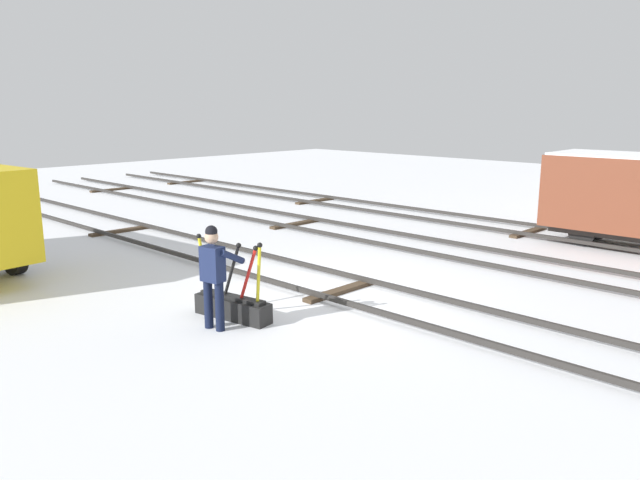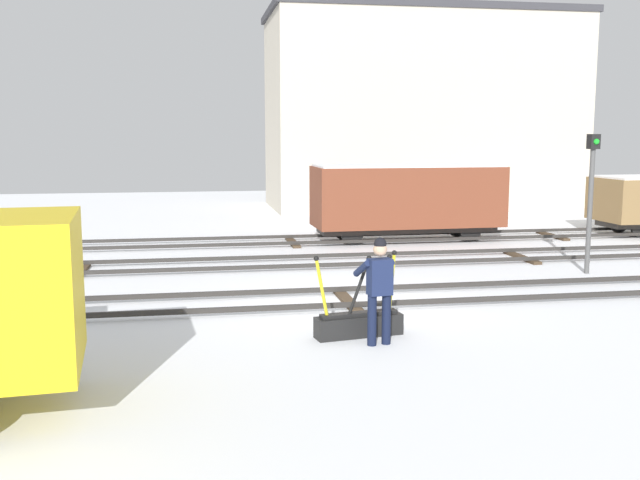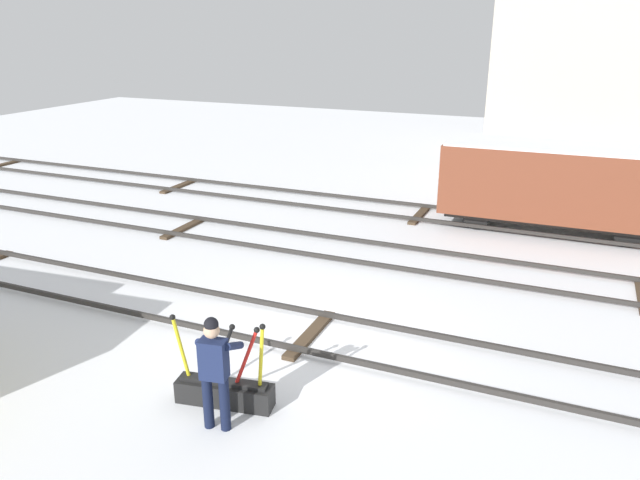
# 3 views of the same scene
# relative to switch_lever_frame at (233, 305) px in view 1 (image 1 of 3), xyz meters

# --- Properties ---
(ground_plane) EXTENTS (60.00, 60.00, 0.00)m
(ground_plane) POSITION_rel_switch_lever_frame_xyz_m (0.33, 2.47, -0.25)
(ground_plane) COLOR white
(track_main_line) EXTENTS (44.00, 1.94, 0.18)m
(track_main_line) POSITION_rel_switch_lever_frame_xyz_m (0.33, 2.47, -0.14)
(track_main_line) COLOR #2D2B28
(track_main_line) RESTS_ON ground_plane
(track_siding_near) EXTENTS (44.00, 1.94, 0.18)m
(track_siding_near) POSITION_rel_switch_lever_frame_xyz_m (0.33, 6.82, -0.14)
(track_siding_near) COLOR #2D2B28
(track_siding_near) RESTS_ON ground_plane
(track_siding_far) EXTENTS (44.00, 1.94, 0.18)m
(track_siding_far) POSITION_rel_switch_lever_frame_xyz_m (0.33, 10.70, -0.14)
(track_siding_far) COLOR #2D2B28
(track_siding_far) RESTS_ON ground_plane
(switch_lever_frame) EXTENTS (1.58, 0.61, 1.45)m
(switch_lever_frame) POSITION_rel_switch_lever_frame_xyz_m (0.00, 0.00, 0.00)
(switch_lever_frame) COLOR black
(switch_lever_frame) RESTS_ON ground_plane
(rail_worker) EXTENTS (0.61, 0.71, 1.78)m
(rail_worker) POSITION_rel_switch_lever_frame_xyz_m (0.20, -0.53, 0.76)
(rail_worker) COLOR #111831
(rail_worker) RESTS_ON ground_plane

